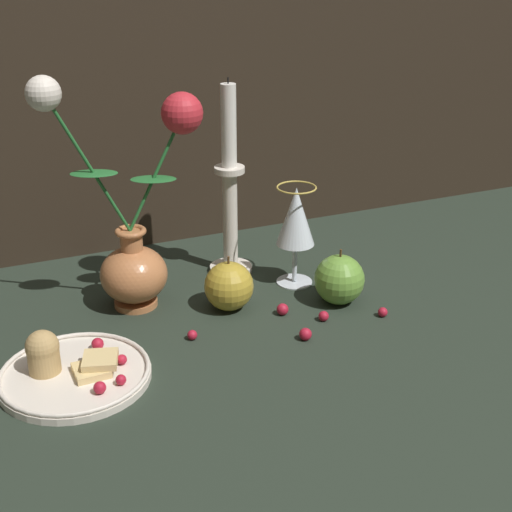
{
  "coord_description": "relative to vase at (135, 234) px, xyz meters",
  "views": [
    {
      "loc": [
        -0.32,
        -0.93,
        0.54
      ],
      "look_at": [
        0.07,
        -0.03,
        0.1
      ],
      "focal_mm": 50.0,
      "sensor_mm": 36.0,
      "label": 1
    }
  ],
  "objects": [
    {
      "name": "berry_front_center",
      "position": [
        0.2,
        -0.12,
        -0.11
      ],
      "size": [
        0.02,
        0.02,
        0.02
      ],
      "primitive_type": "sphere",
      "color": "#AD192D",
      "rests_on": "ground_plane"
    },
    {
      "name": "berry_far_right",
      "position": [
        0.04,
        -0.14,
        -0.12
      ],
      "size": [
        0.01,
        0.01,
        0.01
      ],
      "primitive_type": "sphere",
      "color": "#AD192D",
      "rests_on": "ground_plane"
    },
    {
      "name": "berry_by_glass_stem",
      "position": [
        0.19,
        -0.2,
        -0.11
      ],
      "size": [
        0.02,
        0.02,
        0.02
      ],
      "primitive_type": "sphere",
      "color": "#AD192D",
      "rests_on": "ground_plane"
    },
    {
      "name": "candlestick",
      "position": [
        0.18,
        0.06,
        0.01
      ],
      "size": [
        0.07,
        0.07,
        0.34
      ],
      "color": "silver",
      "rests_on": "ground_plane"
    },
    {
      "name": "apple_beside_vase",
      "position": [
        0.3,
        -0.12,
        -0.08
      ],
      "size": [
        0.08,
        0.08,
        0.09
      ],
      "color": "#669938",
      "rests_on": "ground_plane"
    },
    {
      "name": "wine_glass",
      "position": [
        0.26,
        -0.03,
        -0.01
      ],
      "size": [
        0.07,
        0.07,
        0.17
      ],
      "color": "silver",
      "rests_on": "ground_plane"
    },
    {
      "name": "plate_with_pastries",
      "position": [
        -0.14,
        -0.17,
        -0.11
      ],
      "size": [
        0.2,
        0.2,
        0.07
      ],
      "color": "silver",
      "rests_on": "ground_plane"
    },
    {
      "name": "berry_near_plate",
      "position": [
        0.34,
        -0.19,
        -0.12
      ],
      "size": [
        0.02,
        0.02,
        0.02
      ],
      "primitive_type": "sphere",
      "color": "#AD192D",
      "rests_on": "ground_plane"
    },
    {
      "name": "ground_plane",
      "position": [
        0.09,
        -0.08,
        -0.12
      ],
      "size": [
        2.4,
        2.4,
        0.0
      ],
      "primitive_type": "plane",
      "color": "#232D23",
      "rests_on": "ground"
    },
    {
      "name": "apple_near_glass",
      "position": [
        0.13,
        -0.07,
        -0.08
      ],
      "size": [
        0.08,
        0.08,
        0.09
      ],
      "color": "#B2932D",
      "rests_on": "ground_plane"
    },
    {
      "name": "berry_under_candlestick",
      "position": [
        0.25,
        -0.16,
        -0.11
      ],
      "size": [
        0.02,
        0.02,
        0.02
      ],
      "primitive_type": "sphere",
      "color": "#AD192D",
      "rests_on": "ground_plane"
    },
    {
      "name": "vase",
      "position": [
        0.0,
        0.0,
        0.0
      ],
      "size": [
        0.25,
        0.11,
        0.37
      ],
      "color": "#B77042",
      "rests_on": "ground_plane"
    }
  ]
}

